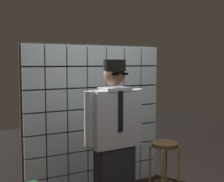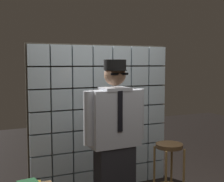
# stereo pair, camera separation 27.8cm
# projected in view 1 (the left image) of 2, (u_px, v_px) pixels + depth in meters

# --- Properties ---
(glass_block_wall) EXTENTS (2.07, 0.10, 2.07)m
(glass_block_wall) POSITION_uv_depth(u_px,v_px,m) (96.00, 118.00, 4.31)
(glass_block_wall) COLOR silver
(glass_block_wall) RESTS_ON ground
(standing_person) EXTENTS (0.73, 0.31, 1.83)m
(standing_person) POSITION_uv_depth(u_px,v_px,m) (114.00, 139.00, 3.36)
(standing_person) COLOR #28282D
(standing_person) RESTS_ON ground
(bar_stool) EXTENTS (0.34, 0.34, 0.78)m
(bar_stool) POSITION_uv_depth(u_px,v_px,m) (165.00, 158.00, 3.91)
(bar_stool) COLOR brown
(bar_stool) RESTS_ON ground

